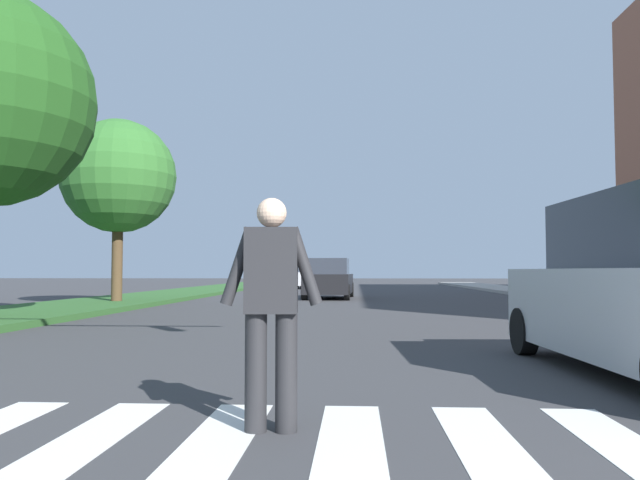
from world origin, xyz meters
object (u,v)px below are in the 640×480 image
(sedan_midblock, at_px, (329,280))
(tree_far, at_px, (118,177))
(pedestrian_performer, at_px, (271,302))
(sedan_distant, at_px, (311,276))

(sedan_midblock, bearing_deg, tree_far, -141.06)
(tree_far, height_order, sedan_midblock, tree_far)
(pedestrian_performer, bearing_deg, tree_far, 114.92)
(sedan_distant, bearing_deg, tree_far, -103.91)
(tree_far, bearing_deg, sedan_midblock, 38.94)
(tree_far, xyz_separation_m, sedan_midblock, (6.92, 5.59, -3.58))
(pedestrian_performer, xyz_separation_m, sedan_distant, (-2.34, 36.52, -0.12))
(tree_far, height_order, sedan_distant, tree_far)
(sedan_midblock, height_order, sedan_distant, sedan_distant)
(tree_far, distance_m, sedan_distant, 21.44)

